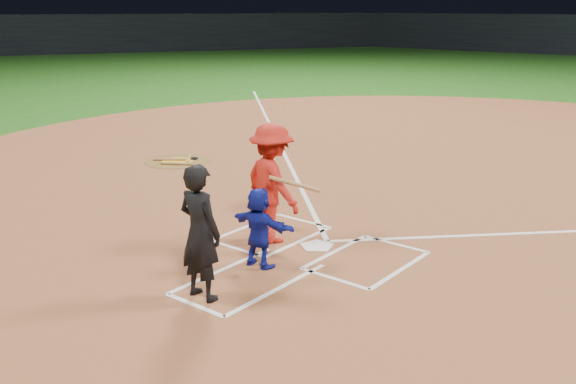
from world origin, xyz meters
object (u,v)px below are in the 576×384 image
Objects in this scene: on_deck_circle at (178,161)px; catcher at (259,228)px; home_plate at (317,246)px; umpire at (200,232)px; batter_at_plate at (272,183)px.

on_deck_circle is 7.37m from catcher.
catcher is (6.21, -3.92, 0.62)m from on_deck_circle.
catcher is at bearing 80.25° from home_plate.
home_plate is 6.96m from on_deck_circle.
home_plate is at bearing -91.66° from umpire.
batter_at_plate is at bearing 16.33° from home_plate.
batter_at_plate reaches higher than catcher.
umpire is (6.31, -5.25, 0.94)m from on_deck_circle.
catcher is 1.21m from batter_at_plate.
batter_at_plate reaches higher than on_deck_circle.
batter_at_plate is (-0.68, 2.32, 0.06)m from umpire.
on_deck_circle is 1.35× the size of catcher.
batter_at_plate is at bearing -60.40° from catcher.
home_plate is 0.48× the size of catcher.
batter_at_plate is (-0.57, 0.99, 0.38)m from catcher.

